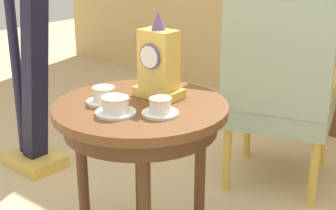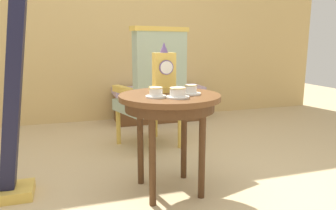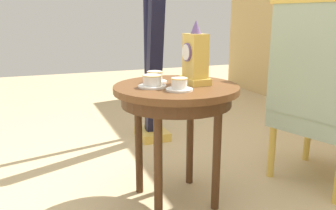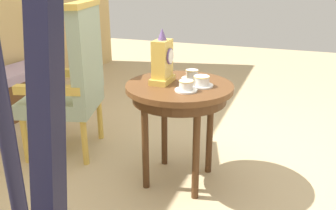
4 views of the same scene
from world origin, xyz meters
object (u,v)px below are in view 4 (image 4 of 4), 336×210
Objects in this scene: teacup_left at (186,86)px; teacup_right at (201,82)px; side_table at (179,97)px; window_bench at (6,95)px; harp at (38,148)px; mantel_clock at (163,61)px; teacup_center at (192,75)px; armchair at (73,78)px.

teacup_right is (0.12, -0.06, 0.00)m from teacup_left.
window_bench is at bearing 75.96° from side_table.
window_bench is at bearing 48.81° from harp.
mantel_clock is 0.29× the size of window_bench.
side_table is at bearing -12.19° from harp.
mantel_clock is at bearing 92.34° from teacup_right.
window_bench is (1.50, 1.72, -0.46)m from harp.
teacup_right reaches higher than teacup_center.
side_table is at bearing -87.86° from mantel_clock.
teacup_left is at bearing -120.36° from mantel_clock.
teacup_center is 0.08× the size of harp.
armchair is at bearing 29.73° from harp.
teacup_left is 0.24m from mantel_clock.
mantel_clock is (-0.14, 0.15, 0.11)m from teacup_center.
teacup_right is 0.13× the size of armchair.
teacup_right is 2.18m from window_bench.
teacup_left is (-0.12, -0.08, 0.11)m from side_table.
harp is at bearing 160.79° from teacup_right.
harp is (-0.90, 0.30, -0.02)m from teacup_left.
teacup_center is at bearing 37.61° from teacup_right.
mantel_clock is 0.29× the size of armchair.
teacup_center is 0.92m from armchair.
teacup_left is 0.11× the size of window_bench.
harp reaches higher than mantel_clock.
harp reaches higher than window_bench.
teacup_left is at bearing -145.33° from side_table.
side_table is 2.01× the size of mantel_clock.
teacup_right is 0.09× the size of harp.
harp is at bearing -131.19° from window_bench.
side_table is at bearing -104.04° from window_bench.
armchair is 0.67× the size of harp.
window_bench is (0.60, 2.02, -0.48)m from teacup_left.
teacup_center is 0.12× the size of armchair.
teacup_right is 0.44× the size of mantel_clock.
armchair is (0.12, 1.01, -0.11)m from teacup_right.
teacup_left is at bearing -104.43° from armchair.
teacup_left is 0.99m from armchair.
teacup_right is at bearing -97.02° from armchair.
harp is at bearing -150.27° from armchair.
mantel_clock is 0.20× the size of harp.
window_bench is at bearing 73.44° from teacup_left.
armchair reaches higher than teacup_left.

